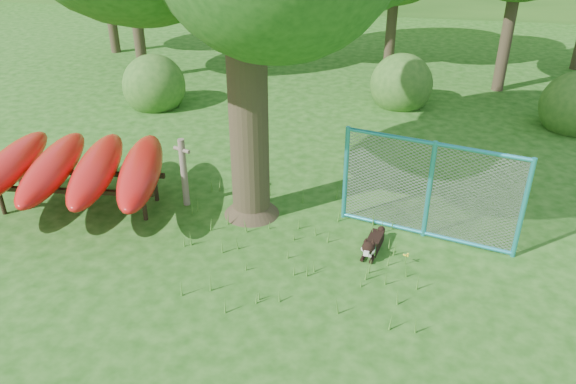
# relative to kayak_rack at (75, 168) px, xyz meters

# --- Properties ---
(ground) EXTENTS (80.00, 80.00, 0.00)m
(ground) POSITION_rel_kayak_rack_xyz_m (4.07, -1.60, -0.86)
(ground) COLOR #17490E
(ground) RESTS_ON ground
(wooden_post) EXTENTS (0.38, 0.22, 1.42)m
(wooden_post) POSITION_rel_kayak_rack_xyz_m (2.01, 0.51, -0.11)
(wooden_post) COLOR #6B5D50
(wooden_post) RESTS_ON ground
(kayak_rack) EXTENTS (4.10, 3.65, 1.13)m
(kayak_rack) POSITION_rel_kayak_rack_xyz_m (0.00, 0.00, 0.00)
(kayak_rack) COLOR black
(kayak_rack) RESTS_ON ground
(husky_dog) EXTENTS (0.38, 0.96, 0.43)m
(husky_dog) POSITION_rel_kayak_rack_xyz_m (5.78, -0.47, -0.71)
(husky_dog) COLOR black
(husky_dog) RESTS_ON ground
(fence_section) EXTENTS (3.12, 0.86, 3.12)m
(fence_section) POSITION_rel_kayak_rack_xyz_m (6.67, 0.26, 0.07)
(fence_section) COLOR #279DB6
(fence_section) RESTS_ON ground
(wildflower_clump) EXTENTS (0.10, 0.09, 0.21)m
(wildflower_clump) POSITION_rel_kayak_rack_xyz_m (6.36, -0.73, -0.69)
(wildflower_clump) COLOR #467F29
(wildflower_clump) RESTS_ON ground
(shrub_left) EXTENTS (1.80, 1.80, 1.80)m
(shrub_left) POSITION_rel_kayak_rack_xyz_m (-0.93, 5.90, -0.86)
(shrub_left) COLOR #2C5B1D
(shrub_left) RESTS_ON ground
(shrub_right) EXTENTS (1.80, 1.80, 1.80)m
(shrub_right) POSITION_rel_kayak_rack_xyz_m (10.57, 6.40, -0.86)
(shrub_right) COLOR #2C5B1D
(shrub_right) RESTS_ON ground
(shrub_mid) EXTENTS (1.80, 1.80, 1.80)m
(shrub_mid) POSITION_rel_kayak_rack_xyz_m (6.07, 7.40, -0.86)
(shrub_mid) COLOR #2C5B1D
(shrub_mid) RESTS_ON ground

